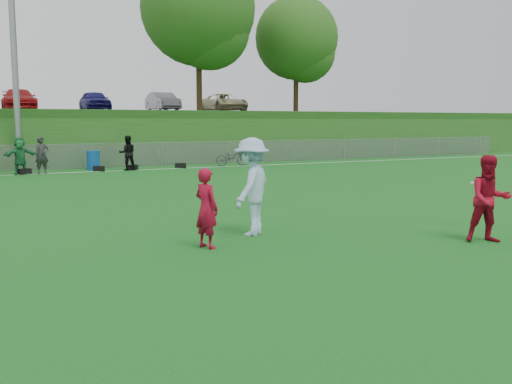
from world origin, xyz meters
TOP-DOWN VIEW (x-y plane):
  - ground at (0.00, 0.00)m, footprint 120.00×120.00m
  - sideline_far at (0.00, 18.00)m, footprint 60.00×0.10m
  - fence at (0.00, 20.00)m, footprint 58.00×0.06m
  - light_pole at (-3.00, 20.80)m, footprint 1.20×0.40m
  - berm at (0.00, 31.00)m, footprint 120.00×18.00m
  - parking_lot at (0.00, 33.00)m, footprint 120.00×12.00m
  - tree_green_near at (8.16, 24.42)m, footprint 7.14×7.14m
  - tree_green_far at (16.16, 25.92)m, footprint 5.88×5.88m
  - car_row at (-1.17, 32.00)m, footprint 32.04×5.18m
  - spectator_row at (-2.67, 18.00)m, footprint 8.21×0.87m
  - gear_bags at (0.90, 18.10)m, footprint 8.04×0.47m
  - player_red_left at (-1.36, 0.29)m, footprint 0.53×0.65m
  - player_red_center at (3.82, -1.76)m, footprint 1.05×0.97m
  - player_blue at (-0.03, 1.04)m, footprint 1.49×1.46m
  - frisbee at (5.00, -0.37)m, footprint 0.27×0.27m
  - recycling_bin at (0.23, 19.00)m, footprint 0.69×0.69m
  - bicycle at (7.37, 18.21)m, footprint 1.84×0.66m

SIDE VIEW (x-z plane):
  - ground at x=0.00m, z-range 0.00..0.00m
  - sideline_far at x=0.00m, z-range 0.00..0.01m
  - gear_bags at x=0.90m, z-range 0.00..0.26m
  - recycling_bin at x=0.23m, z-range 0.00..0.95m
  - bicycle at x=7.37m, z-range 0.00..0.96m
  - fence at x=0.00m, z-range 0.00..1.30m
  - player_red_left at x=-1.36m, z-range 0.00..1.52m
  - spectator_row at x=-2.67m, z-range 0.00..1.69m
  - player_red_center at x=3.82m, z-range 0.00..1.73m
  - frisbee at x=5.00m, z-range 0.98..1.01m
  - player_blue at x=-0.03m, z-range 0.00..2.05m
  - berm at x=0.00m, z-range 0.00..3.00m
  - parking_lot at x=0.00m, z-range 3.00..3.10m
  - car_row at x=-1.17m, z-range 3.10..4.54m
  - light_pole at x=-3.00m, z-range 0.63..12.78m
  - tree_green_far at x=16.16m, z-range 3.87..12.06m
  - tree_green_near at x=8.16m, z-range 4.06..14.00m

